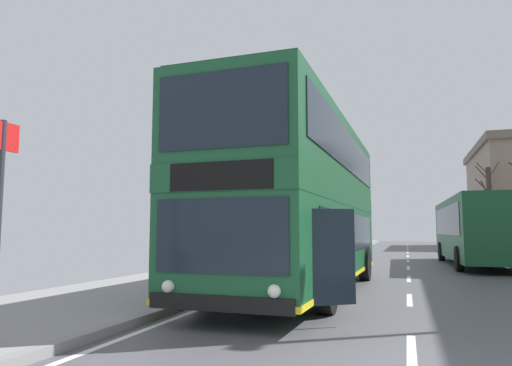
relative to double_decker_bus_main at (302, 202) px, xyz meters
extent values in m
cube|color=silver|center=(2.58, -5.43, -2.27)|extent=(0.12, 2.00, 0.00)
cube|color=silver|center=(2.58, -0.63, -2.27)|extent=(0.12, 2.00, 0.00)
cube|color=silver|center=(2.58, 4.17, -2.27)|extent=(0.12, 2.00, 0.00)
cube|color=silver|center=(2.58, 8.97, -2.27)|extent=(0.12, 2.00, 0.00)
cube|color=silver|center=(2.58, 13.77, -2.27)|extent=(0.12, 2.00, 0.00)
cube|color=silver|center=(2.58, 18.57, -2.27)|extent=(0.12, 2.00, 0.00)
cube|color=silver|center=(2.58, 23.37, -2.27)|extent=(0.12, 2.00, 0.00)
cube|color=silver|center=(2.58, 28.17, -2.27)|extent=(0.12, 2.00, 0.00)
cube|color=silver|center=(2.58, 32.97, -2.27)|extent=(0.12, 2.00, 0.00)
cube|color=silver|center=(2.58, 37.77, -2.27)|extent=(0.12, 2.00, 0.00)
cube|color=silver|center=(2.58, 42.57, -2.27)|extent=(0.12, 2.00, 0.00)
cube|color=#19512D|center=(0.00, 0.02, -1.03)|extent=(2.78, 10.48, 1.80)
cube|color=#19512D|center=(0.00, 0.02, 0.11)|extent=(2.80, 10.53, 0.47)
cube|color=#19512D|center=(0.00, 0.02, 1.17)|extent=(2.78, 10.48, 1.64)
cube|color=#154527|center=(0.00, 0.02, 2.03)|extent=(2.70, 10.17, 0.08)
cube|color=#19232D|center=(-0.15, -5.20, -0.81)|extent=(2.19, 0.09, 1.15)
cube|color=black|center=(-0.15, -5.21, 0.11)|extent=(1.74, 0.08, 0.45)
cube|color=#19232D|center=(-0.15, -5.20, 1.17)|extent=(2.19, 0.09, 1.25)
cube|color=black|center=(-0.15, -5.21, -1.83)|extent=(2.37, 0.15, 0.24)
cube|color=yellow|center=(0.00, 0.02, -1.87)|extent=(2.81, 10.53, 0.10)
cube|color=#19232D|center=(1.26, 0.24, -0.77)|extent=(0.25, 8.12, 0.94)
cube|color=#19232D|center=(1.26, -0.02, 1.25)|extent=(0.28, 9.37, 0.99)
cube|color=#19232D|center=(-1.25, 0.31, -0.77)|extent=(0.25, 8.12, 0.94)
cube|color=#19232D|center=(-1.26, 0.05, 1.25)|extent=(0.28, 9.37, 0.99)
sphere|color=white|center=(0.72, -5.24, -1.61)|extent=(0.21, 0.21, 0.20)
sphere|color=white|center=(-1.02, -5.20, -1.61)|extent=(0.21, 0.21, 0.20)
cube|color=#19232D|center=(1.41, -4.18, -1.15)|extent=(0.69, 0.47, 1.55)
cube|color=black|center=(1.08, -3.87, -1.15)|extent=(0.13, 0.90, 1.55)
cylinder|color=black|center=(1.11, -3.02, -1.76)|extent=(0.33, 1.05, 1.04)
cylinder|color=black|center=(-1.28, -2.96, -1.76)|extent=(0.33, 1.05, 1.04)
cylinder|color=black|center=(1.29, 3.29, -1.76)|extent=(0.33, 1.05, 1.04)
cylinder|color=black|center=(-1.10, 3.36, -1.76)|extent=(0.33, 1.05, 1.04)
cube|color=#19512D|center=(5.52, 11.21, -0.64)|extent=(2.72, 10.67, 2.63)
cube|color=#19232D|center=(4.29, 11.18, -0.28)|extent=(0.27, 9.01, 1.26)
cube|color=#19232D|center=(6.74, 11.25, -0.28)|extent=(0.27, 9.01, 1.26)
cube|color=#19232D|center=(5.37, 16.53, -0.38)|extent=(2.09, 0.09, 1.58)
cylinder|color=black|center=(4.26, 14.48, -1.80)|extent=(0.31, 0.97, 0.96)
cylinder|color=black|center=(6.59, 14.55, -1.80)|extent=(0.31, 0.97, 0.96)
cylinder|color=black|center=(4.45, 7.68, -1.80)|extent=(0.31, 0.97, 0.96)
cylinder|color=#598CC6|center=(7.03, 13.45, -1.60)|extent=(0.05, 0.05, 1.07)
cylinder|color=#598CC6|center=(7.03, 15.70, -1.60)|extent=(0.05, 0.05, 1.07)
cylinder|color=#598CC6|center=(7.03, 17.95, -1.60)|extent=(0.05, 0.05, 1.07)
cylinder|color=#598CC6|center=(7.03, 20.20, -1.60)|extent=(0.05, 0.05, 1.07)
cylinder|color=#598CC6|center=(7.03, 22.45, -1.60)|extent=(0.05, 0.05, 1.07)
cube|color=red|center=(-2.22, -7.33, 0.45)|extent=(0.04, 0.44, 0.36)
cylinder|color=#423328|center=(8.92, 29.08, 1.11)|extent=(0.38, 0.38, 6.49)
cylinder|color=#423328|center=(8.47, 28.83, 4.23)|extent=(0.97, 0.61, 0.96)
cylinder|color=#423328|center=(8.50, 29.36, 3.92)|extent=(0.95, 0.68, 1.36)
cylinder|color=#423328|center=(8.33, 28.24, 2.79)|extent=(1.27, 1.76, 1.07)
cylinder|color=#423328|center=(9.07, 29.52, 2.50)|extent=(0.45, 0.99, 1.00)
cylinder|color=#423328|center=(9.41, 29.58, 4.15)|extent=(1.07, 1.08, 1.49)
cylinder|color=#423328|center=(8.71, 29.52, 2.57)|extent=(0.56, 1.02, 1.59)
camera|label=1|loc=(2.58, -11.85, -0.74)|focal=32.75mm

